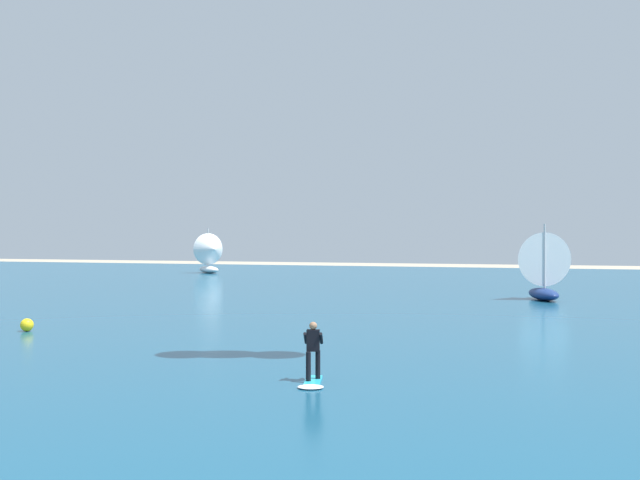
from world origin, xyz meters
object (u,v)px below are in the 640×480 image
object	(u,v)px
sailboat_trailing	(541,265)
marker_buoy	(27,325)
sailboat_heeled_over	(211,253)
kitesurfer	(313,361)

from	to	relation	value
sailboat_trailing	marker_buoy	world-z (taller)	sailboat_trailing
sailboat_heeled_over	sailboat_trailing	size ratio (longest dim) A/B	1.01
kitesurfer	sailboat_heeled_over	distance (m)	62.00
sailboat_heeled_over	kitesurfer	bearing A→B (deg)	-61.37
kitesurfer	marker_buoy	distance (m)	16.62
sailboat_heeled_over	sailboat_trailing	world-z (taller)	sailboat_heeled_over
kitesurfer	sailboat_trailing	bearing A→B (deg)	80.10
kitesurfer	sailboat_heeled_over	bearing A→B (deg)	118.63
kitesurfer	marker_buoy	bearing A→B (deg)	155.45
sailboat_heeled_over	marker_buoy	xyz separation A→B (m)	(14.58, -47.49, -1.96)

